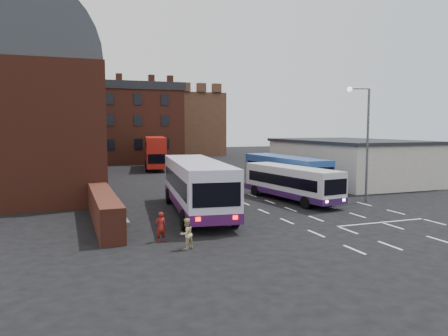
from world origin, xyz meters
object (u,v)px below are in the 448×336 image
object	(u,v)px
bus_blue	(285,170)
pedestrian_beige	(186,234)
bus_red_double	(155,152)
street_lamp	(364,133)
bus_white_inbound	(291,181)
pedestrian_red	(161,227)
bus_white_outbound	(196,182)

from	to	relation	value
bus_blue	pedestrian_beige	xyz separation A→B (m)	(-13.13, -15.19, -1.03)
bus_blue	bus_red_double	size ratio (longest dim) A/B	1.01
bus_red_double	street_lamp	size ratio (longest dim) A/B	1.28
bus_white_inbound	pedestrian_red	xyz separation A→B (m)	(-11.63, -8.13, -0.79)
bus_blue	bus_white_inbound	bearing A→B (deg)	63.37
bus_blue	pedestrian_beige	size ratio (longest dim) A/B	7.68
street_lamp	bus_red_double	bearing A→B (deg)	107.11
bus_white_inbound	pedestrian_beige	size ratio (longest dim) A/B	6.80
bus_white_inbound	bus_blue	xyz separation A→B (m)	(2.32, 5.33, 0.22)
pedestrian_red	bus_white_outbound	bearing A→B (deg)	-130.30
bus_red_double	street_lamp	bearing A→B (deg)	116.43
bus_white_outbound	bus_blue	world-z (taller)	bus_white_outbound
pedestrian_red	bus_blue	bearing A→B (deg)	-145.52
bus_white_outbound	street_lamp	bearing A→B (deg)	5.93
bus_white_outbound	bus_white_inbound	xyz separation A→B (m)	(8.00, 2.05, -0.48)
pedestrian_beige	bus_white_outbound	bearing A→B (deg)	-136.60
bus_white_inbound	pedestrian_red	world-z (taller)	bus_white_inbound
street_lamp	bus_blue	bearing A→B (deg)	106.86
bus_white_outbound	bus_blue	bearing A→B (deg)	42.69
pedestrian_beige	bus_blue	bearing A→B (deg)	-157.69
bus_white_inbound	bus_blue	bearing A→B (deg)	-121.69
street_lamp	pedestrian_red	size ratio (longest dim) A/B	5.78
bus_white_outbound	bus_red_double	distance (m)	30.27
bus_white_inbound	pedestrian_red	size ratio (longest dim) A/B	6.63
bus_red_double	street_lamp	distance (m)	31.88
pedestrian_red	bus_red_double	bearing A→B (deg)	-110.34
bus_blue	bus_red_double	bearing A→B (deg)	-75.92
bus_white_outbound	pedestrian_beige	world-z (taller)	bus_white_outbound
bus_blue	street_lamp	distance (m)	8.66
bus_red_double	street_lamp	xyz separation A→B (m)	(9.34, -30.35, 2.85)
bus_white_outbound	pedestrian_red	bearing A→B (deg)	-113.67
street_lamp	pedestrian_beige	world-z (taller)	street_lamp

